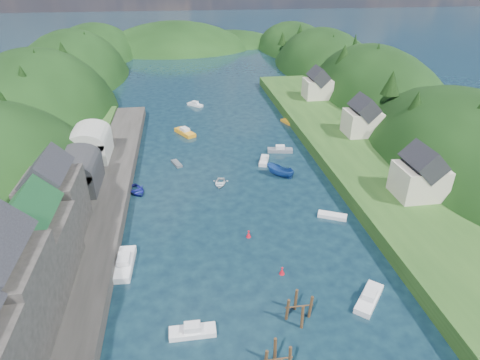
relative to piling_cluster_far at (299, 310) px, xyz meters
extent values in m
plane|color=black|center=(-2.74, 47.33, -1.18)|extent=(600.00, 600.00, 0.00)
ellipsoid|color=black|center=(-47.74, 72.33, -10.28)|extent=(44.00, 75.56, 52.00)
ellipsoid|color=black|center=(-47.74, 115.33, -9.62)|extent=(44.00, 75.56, 48.19)
ellipsoid|color=black|center=(-47.74, 157.33, -8.01)|extent=(44.00, 75.56, 39.00)
ellipsoid|color=black|center=(42.26, 29.33, -8.97)|extent=(36.00, 75.56, 44.49)
ellipsoid|color=black|center=(42.26, 72.33, -9.58)|extent=(36.00, 75.56, 48.00)
ellipsoid|color=black|center=(42.26, 115.33, -8.97)|extent=(36.00, 75.56, 44.49)
ellipsoid|color=black|center=(42.26, 157.33, -7.48)|extent=(36.00, 75.56, 36.00)
ellipsoid|color=black|center=(-12.74, 167.33, -11.18)|extent=(80.00, 60.00, 44.00)
ellipsoid|color=black|center=(15.26, 177.33, -13.18)|extent=(70.00, 56.00, 36.00)
cone|color=black|center=(-44.01, 46.64, 11.20)|extent=(4.18, 4.18, 6.27)
cone|color=black|center=(-43.39, 58.34, 11.86)|extent=(4.73, 4.73, 6.55)
cone|color=black|center=(-44.17, 70.92, 12.30)|extent=(4.34, 4.34, 7.76)
cone|color=black|center=(-42.10, 82.87, 7.29)|extent=(5.28, 5.28, 5.27)
cone|color=black|center=(-44.11, 94.36, 10.98)|extent=(4.77, 4.77, 6.25)
cone|color=black|center=(-40.00, 100.52, 7.51)|extent=(4.07, 4.07, 5.40)
cone|color=black|center=(-41.48, 114.36, 9.36)|extent=(4.56, 4.56, 9.68)
cone|color=black|center=(-46.64, 120.52, 6.64)|extent=(4.75, 4.75, 4.98)
cone|color=black|center=(-43.68, 131.89, 7.81)|extent=(4.27, 4.27, 7.28)
cone|color=black|center=(37.45, 26.83, 10.10)|extent=(5.03, 5.03, 6.95)
cone|color=black|center=(32.91, 37.66, 8.91)|extent=(5.29, 5.29, 6.93)
cone|color=black|center=(33.71, 49.52, 10.89)|extent=(4.07, 4.07, 5.17)
cone|color=black|center=(37.39, 59.98, 6.70)|extent=(3.40, 3.40, 5.23)
cone|color=black|center=(40.05, 70.46, 10.78)|extent=(4.94, 4.94, 9.85)
cone|color=black|center=(34.23, 78.33, 10.95)|extent=(5.25, 5.25, 6.16)
cone|color=black|center=(40.79, 87.10, 11.43)|extent=(3.36, 3.36, 8.30)
cone|color=black|center=(40.47, 104.11, 9.44)|extent=(4.57, 4.57, 6.92)
cone|color=black|center=(40.72, 116.26, 7.86)|extent=(3.59, 3.59, 6.20)
cone|color=black|center=(35.72, 127.56, 10.42)|extent=(4.14, 4.14, 6.03)
cone|color=black|center=(30.92, 135.73, 6.99)|extent=(3.83, 3.83, 5.04)
cube|color=#2D2B28|center=(-26.74, 17.33, -0.18)|extent=(12.00, 110.00, 2.00)
cube|color=#234719|center=(-33.74, 17.33, 0.07)|extent=(12.00, 110.00, 2.50)
cube|color=#2D2B28|center=(-28.74, 0.33, 5.32)|extent=(8.00, 9.00, 9.00)
cube|color=#2D2B28|center=(-28.74, 9.33, 4.32)|extent=(8.00, 9.00, 7.00)
cube|color=#1E592D|center=(-28.74, 9.33, 8.78)|extent=(5.88, 9.36, 5.88)
cube|color=#2D2B28|center=(-28.74, 18.33, 4.82)|extent=(7.00, 8.00, 8.00)
cube|color=black|center=(-28.74, 18.33, 9.66)|extent=(5.15, 8.32, 5.15)
cube|color=#2D2D30|center=(-28.74, 30.33, 2.82)|extent=(7.00, 9.00, 4.00)
cylinder|color=#2D2D30|center=(-28.74, 30.33, 4.82)|extent=(7.00, 9.00, 7.00)
cube|color=#B2B2A8|center=(-28.74, 42.33, 2.82)|extent=(7.00, 9.00, 4.00)
cylinder|color=#B2B2A8|center=(-28.74, 42.33, 4.82)|extent=(7.00, 9.00, 7.00)
cube|color=#234719|center=(22.26, 37.33, 0.02)|extent=(16.00, 120.00, 2.40)
cube|color=beige|center=(24.26, 19.33, 3.72)|extent=(7.00, 6.00, 5.00)
cube|color=black|center=(24.26, 19.33, 7.06)|extent=(5.15, 6.24, 5.15)
cube|color=beige|center=(26.26, 45.33, 3.72)|extent=(7.00, 6.00, 5.00)
cube|color=black|center=(26.26, 45.33, 7.06)|extent=(5.15, 6.24, 5.15)
cube|color=beige|center=(25.26, 72.33, 3.72)|extent=(7.00, 6.00, 5.00)
cube|color=black|center=(25.26, 72.33, 7.06)|extent=(5.15, 6.24, 5.15)
cylinder|color=#382314|center=(-3.80, -5.04, 0.12)|extent=(0.32, 0.32, 3.80)
cylinder|color=#382314|center=(-3.80, -6.22, 0.74)|extent=(2.82, 0.16, 0.16)
cylinder|color=#382314|center=(1.29, 0.00, -0.03)|extent=(0.32, 0.32, 3.50)
cylinder|color=#382314|center=(0.00, 1.29, -0.03)|extent=(0.32, 0.32, 3.50)
cylinder|color=#382314|center=(-1.29, 0.00, -0.03)|extent=(0.32, 0.32, 3.50)
cylinder|color=#382314|center=(0.00, -1.29, -0.03)|extent=(0.32, 0.32, 3.50)
cylinder|color=#382314|center=(0.00, 0.00, 0.56)|extent=(3.10, 0.16, 0.16)
cone|color=red|center=(-0.08, 7.20, -0.73)|extent=(0.70, 0.70, 0.90)
sphere|color=red|center=(-0.08, 7.20, -0.23)|extent=(0.30, 0.30, 0.30)
cone|color=red|center=(-2.94, 15.50, -0.73)|extent=(0.70, 0.70, 0.90)
sphere|color=red|center=(-2.94, 15.50, -0.23)|extent=(0.30, 0.30, 0.30)
cube|color=white|center=(-7.63, 77.51, -0.89)|extent=(4.39, 4.36, 0.65)
cube|color=silver|center=(-7.63, 77.51, -0.18)|extent=(1.91, 1.91, 0.70)
imported|color=navy|center=(5.77, 33.16, -0.24)|extent=(5.55, 5.42, 2.18)
cube|color=white|center=(-11.55, -0.51, -0.87)|extent=(4.88, 1.62, 0.68)
cube|color=silver|center=(-11.55, -0.51, -0.15)|extent=(1.71, 1.13, 0.70)
cube|color=silver|center=(10.62, 18.63, -0.91)|extent=(4.53, 3.19, 0.61)
cube|color=slate|center=(8.40, 43.83, -0.86)|extent=(5.36, 2.57, 0.72)
cube|color=silver|center=(8.40, 43.83, -0.11)|extent=(1.98, 1.48, 0.70)
cube|color=silver|center=(4.11, 39.47, -0.89)|extent=(2.89, 4.90, 0.65)
cube|color=silver|center=(4.11, 39.47, -0.18)|extent=(1.52, 1.88, 0.70)
imported|color=navy|center=(-19.74, 30.92, -0.85)|extent=(5.00, 5.65, 0.97)
cube|color=orange|center=(14.26, 60.23, -0.91)|extent=(2.84, 4.54, 0.60)
imported|color=white|center=(-5.38, 31.58, -0.93)|extent=(3.40, 4.29, 0.80)
cube|color=#4E5459|center=(-12.91, 40.79, -0.97)|extent=(2.28, 3.59, 0.48)
cube|color=white|center=(-19.74, 11.50, -0.77)|extent=(2.46, 6.62, 0.91)
cube|color=silver|center=(-19.74, 11.50, 0.08)|extent=(1.61, 2.35, 0.70)
cube|color=silver|center=(8.74, 1.24, -0.83)|extent=(5.02, 5.37, 0.77)
cube|color=silver|center=(8.74, 1.24, -0.06)|extent=(2.24, 2.30, 0.70)
cube|color=orange|center=(-10.91, 56.64, -0.79)|extent=(4.90, 6.46, 0.88)
cube|color=silver|center=(-10.91, 56.64, 0.04)|extent=(2.34, 2.62, 0.70)
camera|label=1|loc=(-10.92, -30.38, 32.97)|focal=30.00mm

